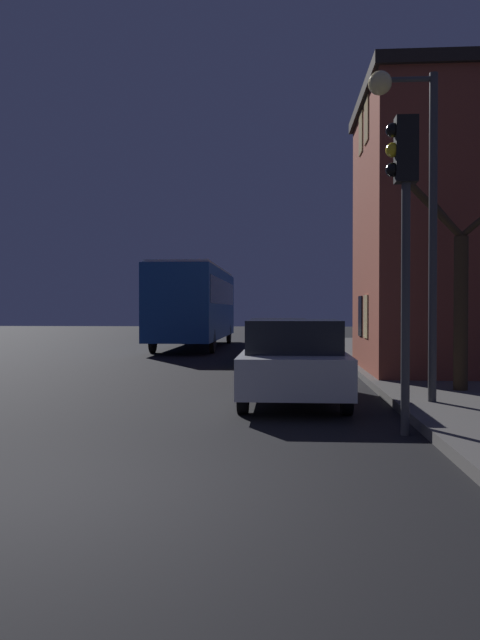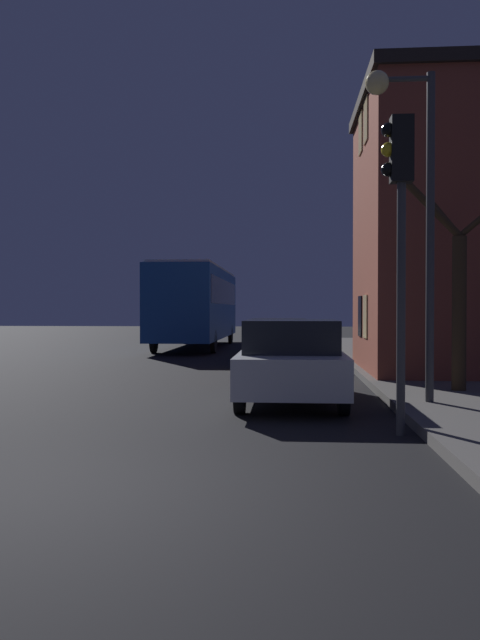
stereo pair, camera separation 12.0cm
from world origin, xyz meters
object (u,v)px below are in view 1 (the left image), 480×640
(car_mid_lane, at_px, (279,340))
(traffic_light, at_px, (404,207))
(bare_tree, at_px, (459,286))
(bus, at_px, (196,301))
(streetlamp, at_px, (413,176))
(car_near_lane, at_px, (293,360))

(car_mid_lane, bearing_deg, traffic_light, -80.86)
(bare_tree, distance_m, bus, 17.58)
(streetlamp, distance_m, car_near_lane, 3.89)
(bus, height_order, car_mid_lane, bus)
(bus, distance_m, car_near_lane, 17.26)
(streetlamp, distance_m, bus, 18.69)
(traffic_light, bearing_deg, car_mid_lane, 99.14)
(car_near_lane, bearing_deg, traffic_light, -63.96)
(traffic_light, height_order, bus, traffic_light)
(traffic_light, relative_size, bus, 0.39)
(car_near_lane, relative_size, car_mid_lane, 1.09)
(streetlamp, bearing_deg, bus, 109.56)
(traffic_light, xyz_separation_m, bus, (-5.67, 19.66, -0.98))
(streetlamp, distance_m, car_mid_lane, 9.87)
(bus, bearing_deg, car_near_lane, -75.81)
(streetlamp, height_order, traffic_light, streetlamp)
(car_mid_lane, bearing_deg, bare_tree, -64.35)
(streetlamp, height_order, car_near_lane, streetlamp)
(bus, bearing_deg, streetlamp, -70.44)
(traffic_light, xyz_separation_m, car_mid_lane, (-1.80, 11.16, -2.37))
(bare_tree, bearing_deg, streetlamp, -127.35)
(streetlamp, xyz_separation_m, car_mid_lane, (-2.35, 9.02, -3.26))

